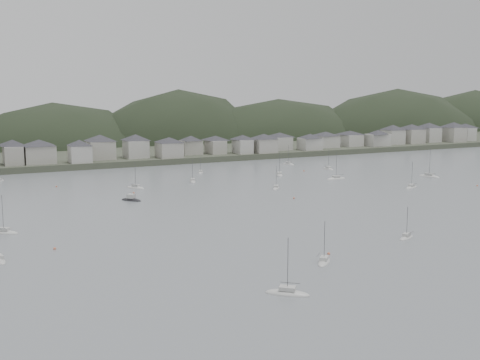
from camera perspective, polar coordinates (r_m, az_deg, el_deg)
ground at (r=149.32m, az=12.87°, el=-6.20°), size 900.00×900.00×0.00m
far_shore_land at (r=418.41m, az=-13.43°, el=3.49°), size 900.00×250.00×3.00m
forested_ridge at (r=396.11m, az=-11.86°, el=1.40°), size 851.55×103.94×102.57m
waterfront_town at (r=328.77m, az=-0.41°, el=3.62°), size 451.48×28.46×12.92m
sailboat_lead at (r=228.58m, az=3.47°, el=-0.79°), size 6.28×6.80×9.64m
moored_fleet at (r=198.22m, az=-4.06°, el=-2.27°), size 216.70×177.67×13.39m
motor_launch_far at (r=207.43m, az=-10.36°, el=-1.87°), size 7.05×8.00×3.89m
mooring_buoys at (r=207.11m, az=0.30°, el=-1.78°), size 165.52×127.22×0.70m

